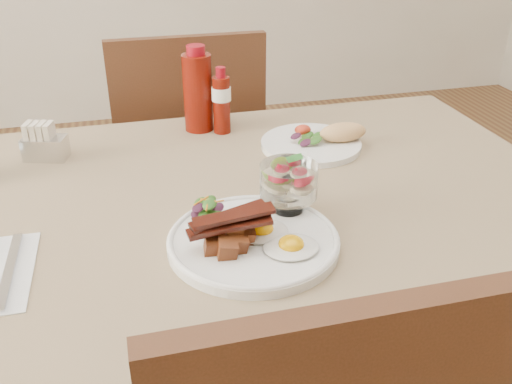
% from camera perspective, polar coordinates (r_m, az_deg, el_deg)
% --- Properties ---
extents(table, '(1.33, 0.88, 0.75)m').
position_cam_1_polar(table, '(1.12, -2.15, -4.48)').
color(table, '#512B19').
rests_on(table, ground).
extents(chair_far, '(0.42, 0.42, 0.93)m').
position_cam_1_polar(chair_far, '(1.76, -6.80, 3.12)').
color(chair_far, '#512B19').
rests_on(chair_far, ground).
extents(main_plate, '(0.28, 0.28, 0.02)m').
position_cam_1_polar(main_plate, '(0.93, -0.27, -5.00)').
color(main_plate, white).
rests_on(main_plate, table).
extents(fried_eggs, '(0.15, 0.16, 0.02)m').
position_cam_1_polar(fried_eggs, '(0.91, 2.00, -4.59)').
color(fried_eggs, silver).
rests_on(fried_eggs, main_plate).
extents(bacon_potato_pile, '(0.14, 0.08, 0.06)m').
position_cam_1_polar(bacon_potato_pile, '(0.89, -2.65, -4.00)').
color(bacon_potato_pile, '#652B14').
rests_on(bacon_potato_pile, main_plate).
extents(side_salad, '(0.07, 0.06, 0.03)m').
position_cam_1_polar(side_salad, '(0.97, -4.83, -1.80)').
color(side_salad, '#224A13').
rests_on(side_salad, main_plate).
extents(fruit_cup, '(0.10, 0.10, 0.10)m').
position_cam_1_polar(fruit_cup, '(0.98, 3.28, 1.10)').
color(fruit_cup, white).
rests_on(fruit_cup, main_plate).
extents(second_plate, '(0.24, 0.22, 0.06)m').
position_cam_1_polar(second_plate, '(1.29, 6.28, 5.14)').
color(second_plate, white).
rests_on(second_plate, table).
extents(ketchup_bottle, '(0.08, 0.08, 0.20)m').
position_cam_1_polar(ketchup_bottle, '(1.36, -5.85, 10.00)').
color(ketchup_bottle, '#610F05').
rests_on(ketchup_bottle, table).
extents(hot_sauce_bottle, '(0.05, 0.05, 0.16)m').
position_cam_1_polar(hot_sauce_bottle, '(1.34, -3.47, 9.03)').
color(hot_sauce_bottle, '#610F05').
rests_on(hot_sauce_bottle, table).
extents(sugar_caddy, '(0.10, 0.07, 0.08)m').
position_cam_1_polar(sugar_caddy, '(1.30, -20.46, 4.52)').
color(sugar_caddy, silver).
rests_on(sugar_caddy, table).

